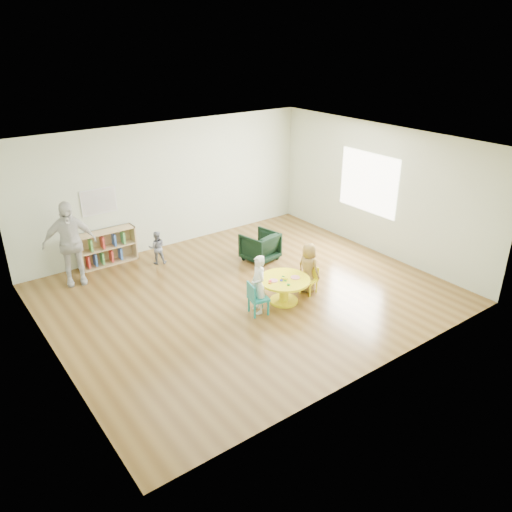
# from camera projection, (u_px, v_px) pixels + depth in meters

# --- Properties ---
(room) EXTENTS (7.10, 7.00, 2.80)m
(room) POSITION_uv_depth(u_px,v_px,m) (247.00, 198.00, 8.66)
(room) COLOR brown
(room) RESTS_ON ground
(activity_table) EXTENTS (0.93, 0.93, 0.51)m
(activity_table) POSITION_uv_depth(u_px,v_px,m) (284.00, 286.00, 9.03)
(activity_table) COLOR #FFF215
(activity_table) RESTS_ON ground
(kid_chair_left) EXTENTS (0.38, 0.38, 0.60)m
(kid_chair_left) POSITION_uv_depth(u_px,v_px,m) (256.00, 298.00, 8.65)
(kid_chair_left) COLOR #17837E
(kid_chair_left) RESTS_ON ground
(kid_chair_right) EXTENTS (0.34, 0.34, 0.52)m
(kid_chair_right) POSITION_uv_depth(u_px,v_px,m) (310.00, 279.00, 9.39)
(kid_chair_right) COLOR #FFF215
(kid_chair_right) RESTS_ON ground
(bookshelf) EXTENTS (1.20, 0.30, 0.75)m
(bookshelf) POSITION_uv_depth(u_px,v_px,m) (106.00, 247.00, 10.52)
(bookshelf) COLOR tan
(bookshelf) RESTS_ON ground
(alphabet_poster) EXTENTS (0.74, 0.01, 0.54)m
(alphabet_poster) POSITION_uv_depth(u_px,v_px,m) (99.00, 201.00, 10.21)
(alphabet_poster) COLOR silver
(alphabet_poster) RESTS_ON ground
(armchair) EXTENTS (0.79, 0.81, 0.63)m
(armchair) POSITION_uv_depth(u_px,v_px,m) (260.00, 246.00, 10.70)
(armchair) COLOR black
(armchair) RESTS_ON ground
(child_left) EXTENTS (0.34, 0.44, 1.07)m
(child_left) POSITION_uv_depth(u_px,v_px,m) (258.00, 284.00, 8.64)
(child_left) COLOR white
(child_left) RESTS_ON ground
(child_right) EXTENTS (0.38, 0.51, 0.97)m
(child_right) POSITION_uv_depth(u_px,v_px,m) (308.00, 268.00, 9.36)
(child_right) COLOR gold
(child_right) RESTS_ON ground
(toddler) EXTENTS (0.44, 0.40, 0.73)m
(toddler) POSITION_uv_depth(u_px,v_px,m) (157.00, 248.00, 10.52)
(toddler) COLOR #18243E
(toddler) RESTS_ON ground
(adult_caretaker) EXTENTS (1.05, 0.62, 1.68)m
(adult_caretaker) POSITION_uv_depth(u_px,v_px,m) (70.00, 243.00, 9.51)
(adult_caretaker) COLOR silver
(adult_caretaker) RESTS_ON ground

